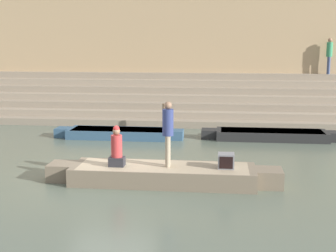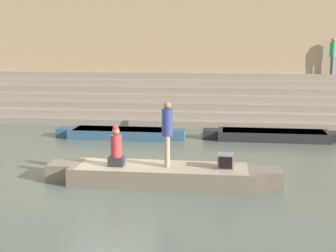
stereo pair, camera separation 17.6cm
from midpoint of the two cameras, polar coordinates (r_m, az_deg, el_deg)
name	(u,v)px [view 2 (the right image)]	position (r m, az deg, el deg)	size (l,w,h in m)	color
ground_plane	(110,176)	(13.72, -6.73, -6.07)	(120.00, 120.00, 0.00)	#566051
ghat_steps	(161,102)	(23.76, -0.66, 2.89)	(36.00, 4.43, 2.20)	gray
back_wall	(166,43)	(25.72, 0.00, 10.03)	(34.20, 1.28, 7.51)	tan
rowboat_main	(163,174)	(12.91, -0.28, -5.87)	(6.43, 1.54, 0.48)	#756651
person_standing	(167,129)	(12.58, 0.32, -0.34)	(0.30, 0.30, 1.78)	gray
person_rowing	(116,149)	(12.84, -5.94, -2.81)	(0.42, 0.33, 1.12)	#28282D
tv_set	(225,161)	(12.68, 7.42, -4.26)	(0.44, 0.41, 0.40)	slate
moored_boat_shore	(121,133)	(18.98, -5.54, -0.84)	(5.21, 1.27, 0.36)	#33516B
moored_boat_distant	(273,135)	(18.96, 12.96, -1.07)	(5.54, 1.27, 0.36)	black
mooring_post	(166,118)	(20.15, -0.02, 1.04)	(0.13, 0.13, 1.21)	brown
person_on_steps	(333,53)	(25.19, 19.63, 8.37)	(0.30, 0.30, 1.81)	#3D4C75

